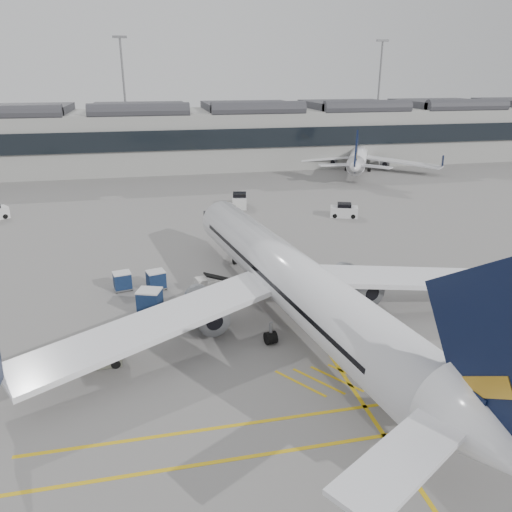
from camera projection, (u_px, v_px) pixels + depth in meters
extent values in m
plane|color=gray|center=(179.00, 340.00, 35.99)|extent=(220.00, 220.00, 0.00)
cube|color=#9E9E99|center=(152.00, 139.00, 100.08)|extent=(200.00, 20.00, 11.00)
cube|color=black|center=(153.00, 141.00, 90.39)|extent=(200.00, 0.50, 3.60)
cube|color=#38383D|center=(150.00, 107.00, 97.94)|extent=(200.00, 18.00, 1.40)
cylinder|color=slate|center=(125.00, 100.00, 109.50)|extent=(0.44, 0.44, 25.00)
cube|color=slate|center=(120.00, 37.00, 105.10)|extent=(3.00, 0.60, 0.50)
cylinder|color=slate|center=(378.00, 97.00, 121.49)|extent=(0.44, 0.44, 25.00)
cube|color=slate|center=(383.00, 40.00, 117.09)|extent=(3.00, 0.60, 0.50)
cube|color=gold|center=(278.00, 277.00, 47.15)|extent=(0.25, 60.00, 0.01)
cylinder|color=white|center=(290.00, 278.00, 37.76)|extent=(9.61, 33.86, 4.21)
cone|color=white|center=(216.00, 215.00, 54.38)|extent=(4.89, 5.11, 4.21)
cone|color=white|center=(493.00, 438.00, 20.59)|extent=(5.03, 5.99, 4.21)
cube|color=white|center=(155.00, 324.00, 32.96)|extent=(18.78, 12.33, 0.39)
cube|color=white|center=(418.00, 278.00, 40.32)|extent=(19.44, 6.86, 0.39)
cylinder|color=slate|center=(207.00, 310.00, 36.62)|extent=(2.98, 4.36, 2.35)
cylinder|color=slate|center=(358.00, 284.00, 41.12)|extent=(2.98, 4.36, 2.35)
cube|color=black|center=(493.00, 364.00, 20.09)|extent=(1.71, 8.47, 9.39)
cylinder|color=black|center=(235.00, 261.00, 50.10)|extent=(0.43, 0.76, 0.72)
cylinder|color=black|center=(271.00, 338.00, 35.41)|extent=(0.92, 1.01, 0.90)
cylinder|color=black|center=(339.00, 324.00, 37.35)|extent=(0.92, 1.01, 0.90)
cylinder|color=white|center=(359.00, 155.00, 98.60)|extent=(14.38, 24.94, 3.28)
cone|color=white|center=(362.00, 145.00, 112.11)|extent=(4.47, 4.57, 3.28)
cone|color=white|center=(355.00, 167.00, 84.66)|extent=(4.78, 5.19, 3.28)
cube|color=white|center=(316.00, 159.00, 99.52)|extent=(15.10, 5.15, 0.30)
cube|color=white|center=(402.00, 162.00, 95.85)|extent=(12.84, 12.54, 0.30)
cylinder|color=slate|center=(333.00, 161.00, 100.60)|extent=(3.02, 3.62, 1.83)
cylinder|color=slate|center=(385.00, 163.00, 98.37)|extent=(3.02, 3.62, 1.83)
cube|color=black|center=(356.00, 152.00, 84.29)|extent=(3.14, 6.08, 7.30)
cylinder|color=black|center=(360.00, 160.00, 108.59)|extent=(0.46, 0.61, 0.56)
cylinder|color=black|center=(346.00, 169.00, 97.93)|extent=(0.85, 0.89, 0.70)
cylinder|color=black|center=(369.00, 170.00, 96.97)|extent=(0.85, 0.89, 0.70)
cube|color=beige|center=(212.00, 288.00, 43.93)|extent=(3.71, 2.10, 0.64)
cube|color=black|center=(222.00, 278.00, 44.04)|extent=(3.27, 1.66, 1.36)
cube|color=beige|center=(201.00, 283.00, 43.31)|extent=(1.07, 1.35, 0.83)
cylinder|color=black|center=(201.00, 294.00, 42.92)|extent=(0.43, 0.25, 0.41)
cylinder|color=black|center=(196.00, 289.00, 44.02)|extent=(0.43, 0.25, 0.41)
cylinder|color=black|center=(229.00, 289.00, 43.93)|extent=(0.43, 0.25, 0.41)
cylinder|color=black|center=(223.00, 284.00, 45.03)|extent=(0.43, 0.25, 0.41)
cube|color=gray|center=(191.00, 318.00, 38.81)|extent=(1.96, 1.76, 0.12)
cube|color=#13264C|center=(190.00, 309.00, 38.55)|extent=(1.80, 1.68, 1.39)
cube|color=silver|center=(190.00, 301.00, 38.30)|extent=(1.86, 1.74, 0.10)
cylinder|color=black|center=(181.00, 322.00, 38.39)|extent=(0.23, 0.15, 0.21)
cylinder|color=black|center=(184.00, 316.00, 39.38)|extent=(0.23, 0.15, 0.21)
cylinder|color=black|center=(198.00, 323.00, 38.29)|extent=(0.23, 0.15, 0.21)
cylinder|color=black|center=(200.00, 316.00, 39.28)|extent=(0.23, 0.15, 0.21)
cube|color=gray|center=(151.00, 311.00, 39.99)|extent=(2.33, 2.13, 0.13)
cube|color=#13264C|center=(150.00, 300.00, 39.68)|extent=(2.15, 2.02, 1.63)
cube|color=silver|center=(149.00, 291.00, 39.38)|extent=(2.23, 2.09, 0.11)
cylinder|color=black|center=(139.00, 314.00, 39.54)|extent=(0.27, 0.19, 0.25)
cylinder|color=black|center=(144.00, 308.00, 40.69)|extent=(0.27, 0.19, 0.25)
cylinder|color=black|center=(158.00, 316.00, 39.35)|extent=(0.27, 0.19, 0.25)
cylinder|color=black|center=(163.00, 309.00, 40.50)|extent=(0.27, 0.19, 0.25)
cube|color=gray|center=(157.00, 287.00, 44.39)|extent=(1.94, 1.73, 0.12)
cube|color=#13264C|center=(156.00, 279.00, 44.13)|extent=(1.78, 1.65, 1.40)
cube|color=silver|center=(156.00, 272.00, 43.87)|extent=(1.84, 1.71, 0.10)
cylinder|color=black|center=(151.00, 292.00, 43.68)|extent=(0.23, 0.15, 0.21)
cylinder|color=black|center=(148.00, 287.00, 44.57)|extent=(0.23, 0.15, 0.21)
cylinder|color=black|center=(166.00, 289.00, 44.27)|extent=(0.23, 0.15, 0.21)
cylinder|color=black|center=(162.00, 285.00, 45.15)|extent=(0.23, 0.15, 0.21)
cube|color=gray|center=(123.00, 288.00, 44.24)|extent=(1.82, 1.61, 0.11)
cube|color=#13264C|center=(122.00, 280.00, 43.98)|extent=(1.68, 1.53, 1.36)
cube|color=silver|center=(122.00, 273.00, 43.73)|extent=(1.73, 1.59, 0.09)
cylinder|color=black|center=(117.00, 292.00, 43.57)|extent=(0.22, 0.13, 0.21)
cylinder|color=black|center=(115.00, 288.00, 44.45)|extent=(0.22, 0.13, 0.21)
cylinder|color=black|center=(132.00, 290.00, 44.07)|extent=(0.22, 0.13, 0.21)
cylinder|color=black|center=(130.00, 285.00, 44.95)|extent=(0.22, 0.13, 0.21)
imported|color=orange|center=(253.00, 280.00, 44.38)|extent=(0.66, 0.67, 1.55)
imported|color=#EB540C|center=(245.00, 289.00, 42.10)|extent=(1.15, 1.05, 1.93)
cube|color=#57584B|center=(100.00, 356.00, 32.83)|extent=(2.81, 1.75, 1.10)
cube|color=#57584B|center=(99.00, 347.00, 32.60)|extent=(1.37, 1.37, 0.55)
cylinder|color=black|center=(84.00, 368.00, 32.05)|extent=(0.63, 0.30, 0.62)
cylinder|color=black|center=(85.00, 356.00, 33.35)|extent=(0.63, 0.30, 0.62)
cylinder|color=black|center=(116.00, 364.00, 32.51)|extent=(0.63, 0.30, 0.62)
cylinder|color=black|center=(116.00, 352.00, 33.81)|extent=(0.63, 0.30, 0.62)
cone|color=#F24C0A|center=(263.00, 235.00, 58.13)|extent=(0.41, 0.41, 0.57)
cone|color=#F24C0A|center=(312.00, 281.00, 45.56)|extent=(0.33, 0.33, 0.45)
cylinder|color=black|center=(5.00, 216.00, 65.68)|extent=(0.68, 0.55, 0.65)
cylinder|color=black|center=(0.00, 214.00, 66.84)|extent=(0.68, 0.55, 0.65)
cube|color=silver|center=(240.00, 202.00, 71.41)|extent=(2.69, 4.25, 1.53)
cube|color=black|center=(240.00, 195.00, 71.09)|extent=(2.20, 2.29, 0.66)
cylinder|color=black|center=(246.00, 207.00, 70.35)|extent=(0.36, 0.69, 0.66)
cylinder|color=black|center=(233.00, 207.00, 70.31)|extent=(0.36, 0.69, 0.66)
cylinder|color=black|center=(246.00, 202.00, 72.82)|extent=(0.36, 0.69, 0.66)
cylinder|color=black|center=(234.00, 202.00, 72.78)|extent=(0.36, 0.69, 0.66)
cube|color=silver|center=(344.00, 212.00, 66.49)|extent=(3.98, 2.92, 1.39)
cube|color=black|center=(344.00, 206.00, 66.20)|extent=(2.27, 2.21, 0.60)
cylinder|color=black|center=(335.00, 216.00, 66.05)|extent=(0.64, 0.41, 0.60)
cylinder|color=black|center=(335.00, 213.00, 67.53)|extent=(0.64, 0.41, 0.60)
cylinder|color=black|center=(353.00, 217.00, 65.74)|extent=(0.64, 0.41, 0.60)
cylinder|color=black|center=(353.00, 213.00, 67.22)|extent=(0.64, 0.41, 0.60)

